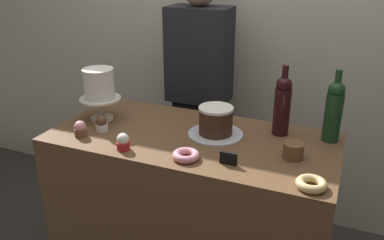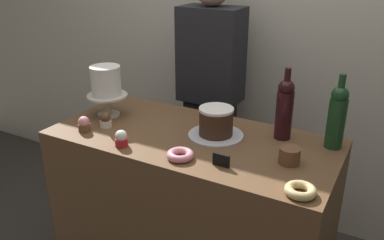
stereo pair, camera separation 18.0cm
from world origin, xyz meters
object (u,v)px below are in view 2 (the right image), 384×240
object	(u,v)px
white_layer_cake	(106,81)
chocolate_round_cake	(216,121)
price_sign_chalkboard	(221,160)
cupcake_strawberry	(84,124)
donut_glazed	(300,190)
donut_pink	(180,155)
cupcake_vanilla	(121,139)
cookie_stack	(289,156)
wine_bottle_dark_red	(285,108)
barista_figure	(210,101)
cupcake_chocolate	(105,120)
cake_stand_pedestal	(108,101)
wine_bottle_green	(337,116)

from	to	relation	value
white_layer_cake	chocolate_round_cake	distance (m)	0.61
price_sign_chalkboard	cupcake_strawberry	bearing A→B (deg)	-179.42
white_layer_cake	donut_glazed	xyz separation A→B (m)	(1.06, -0.25, -0.17)
chocolate_round_cake	donut_pink	distance (m)	0.27
donut_pink	price_sign_chalkboard	xyz separation A→B (m)	(0.17, 0.02, 0.01)
cupcake_vanilla	cookie_stack	xyz separation A→B (m)	(0.68, 0.20, -0.00)
cupcake_vanilla	price_sign_chalkboard	bearing A→B (deg)	6.08
wine_bottle_dark_red	cupcake_vanilla	world-z (taller)	wine_bottle_dark_red
cupcake_strawberry	barista_figure	xyz separation A→B (m)	(0.26, 0.80, -0.09)
chocolate_round_cake	cupcake_strawberry	xyz separation A→B (m)	(-0.56, -0.25, -0.04)
barista_figure	cupcake_vanilla	bearing A→B (deg)	-90.74
wine_bottle_dark_red	donut_glazed	bearing A→B (deg)	-65.21
cupcake_vanilla	price_sign_chalkboard	world-z (taller)	cupcake_vanilla
cupcake_chocolate	cupcake_strawberry	bearing A→B (deg)	-121.57
chocolate_round_cake	donut_pink	size ratio (longest dim) A/B	1.40
cake_stand_pedestal	cookie_stack	world-z (taller)	cake_stand_pedestal
cupcake_chocolate	cupcake_strawberry	size ratio (longest dim) A/B	1.00
cake_stand_pedestal	barista_figure	xyz separation A→B (m)	(0.29, 0.59, -0.14)
cupcake_chocolate	donut_pink	world-z (taller)	cupcake_chocolate
donut_pink	cupcake_chocolate	bearing A→B (deg)	167.67
wine_bottle_green	price_sign_chalkboard	world-z (taller)	wine_bottle_green
donut_pink	cookie_stack	bearing A→B (deg)	23.88
cake_stand_pedestal	chocolate_round_cake	distance (m)	0.60
cake_stand_pedestal	cookie_stack	size ratio (longest dim) A/B	2.43
cookie_stack	price_sign_chalkboard	distance (m)	0.27
cupcake_chocolate	white_layer_cake	bearing A→B (deg)	124.41
wine_bottle_green	wine_bottle_dark_red	size ratio (longest dim) A/B	1.00
cupcake_chocolate	barista_figure	size ratio (longest dim) A/B	0.05
wine_bottle_green	cupcake_chocolate	world-z (taller)	wine_bottle_green
wine_bottle_dark_red	donut_pink	distance (m)	0.51
donut_pink	wine_bottle_dark_red	bearing A→B (deg)	52.53
price_sign_chalkboard	wine_bottle_green	bearing A→B (deg)	47.91
wine_bottle_green	cookie_stack	bearing A→B (deg)	-117.79
cupcake_chocolate	barista_figure	xyz separation A→B (m)	(0.21, 0.71, -0.09)
donut_glazed	price_sign_chalkboard	size ratio (longest dim) A/B	1.60
white_layer_cake	barista_figure	bearing A→B (deg)	63.75
cupcake_strawberry	cupcake_vanilla	bearing A→B (deg)	-9.29
cupcake_strawberry	cookie_stack	xyz separation A→B (m)	(0.93, 0.16, -0.00)
cake_stand_pedestal	white_layer_cake	size ratio (longest dim) A/B	1.35
cupcake_strawberry	cookie_stack	distance (m)	0.94
donut_glazed	barista_figure	bearing A→B (deg)	132.25
chocolate_round_cake	cupcake_vanilla	world-z (taller)	chocolate_round_cake
cupcake_strawberry	chocolate_round_cake	bearing A→B (deg)	23.67
cupcake_chocolate	cookie_stack	distance (m)	0.88
cupcake_strawberry	donut_pink	world-z (taller)	cupcake_strawberry
wine_bottle_green	cupcake_vanilla	bearing A→B (deg)	-151.49
donut_glazed	cookie_stack	world-z (taller)	cookie_stack
chocolate_round_cake	price_sign_chalkboard	xyz separation A→B (m)	(0.14, -0.24, -0.05)
white_layer_cake	cupcake_vanilla	xyz separation A→B (m)	(0.28, -0.25, -0.15)
cupcake_strawberry	price_sign_chalkboard	bearing A→B (deg)	0.58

